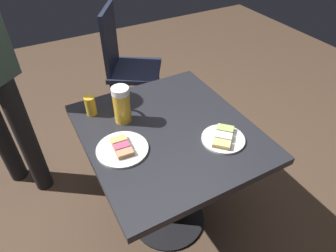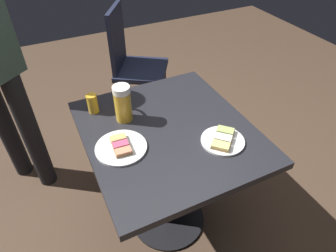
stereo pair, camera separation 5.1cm
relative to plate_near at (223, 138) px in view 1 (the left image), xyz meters
The scene contains 8 objects.
ground_plane 0.78m from the plate_near, 45.16° to the left, with size 6.00×6.00×0.00m, color #4C3828.
cafe_table 0.30m from the plate_near, 45.16° to the left, with size 0.83×0.76×0.73m.
plate_near is the anchor object (origin of this frame).
plate_far 0.45m from the plate_near, 69.72° to the left, with size 0.22×0.22×0.03m.
beer_mug 0.49m from the plate_near, 44.00° to the left, with size 0.14×0.08×0.18m.
beer_glass_small 0.65m from the plate_near, 44.40° to the left, with size 0.05×0.05×0.10m, color gold.
salt_shaker 0.57m from the plate_near, 33.55° to the left, with size 0.03×0.03×0.07m, color silver.
cafe_chair 1.23m from the plate_near, ahead, with size 0.52×0.52×0.95m.
Camera 1 is at (-0.92, 0.50, 1.63)m, focal length 31.74 mm.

